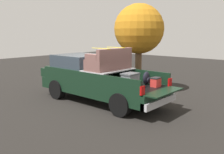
# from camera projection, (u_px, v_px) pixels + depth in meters

# --- Properties ---
(ground_plane) EXTENTS (40.00, 40.00, 0.00)m
(ground_plane) POSITION_uv_depth(u_px,v_px,m) (101.00, 102.00, 10.16)
(ground_plane) COLOR black
(pickup_truck) EXTENTS (6.05, 2.06, 2.23)m
(pickup_truck) POSITION_uv_depth(u_px,v_px,m) (95.00, 78.00, 10.22)
(pickup_truck) COLOR black
(pickup_truck) RESTS_ON ground_plane
(tree_background) EXTENTS (2.31, 2.31, 4.13)m
(tree_background) POSITION_uv_depth(u_px,v_px,m) (139.00, 29.00, 11.43)
(tree_background) COLOR brown
(tree_background) RESTS_ON ground_plane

